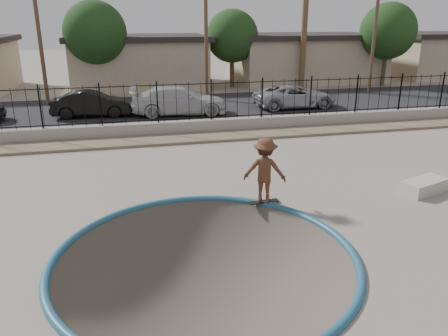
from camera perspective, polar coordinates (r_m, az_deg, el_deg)
name	(u,v)px	position (r m, az deg, el deg)	size (l,w,h in m)	color
ground	(157,148)	(22.53, -8.76, 2.65)	(120.00, 120.00, 2.20)	slate
bowl_pit	(205,258)	(10.15, -2.48, -11.63)	(6.84, 6.84, 1.80)	#463D35
coping_ring	(205,258)	(10.15, -2.48, -11.63)	(7.04, 7.04, 0.20)	#235774
rock_strip	(161,140)	(19.53, -8.20, 3.65)	(42.00, 1.60, 0.11)	#8A7A5A
retaining_wall	(159,129)	(20.53, -8.53, 5.10)	(42.00, 0.45, 0.60)	gray
fence	(157,103)	(20.28, -8.70, 8.39)	(40.00, 0.04, 1.80)	black
street	(149,107)	(27.12, -9.81, 7.81)	(90.00, 8.00, 0.04)	black
house_center	(139,60)	(36.26, -11.07, 13.64)	(10.60, 8.60, 3.90)	tan
house_east	(303,57)	(39.44, 10.32, 14.09)	(12.60, 8.60, 3.90)	tan
house_east_far	(443,54)	(46.77, 26.72, 13.16)	(11.60, 8.60, 3.90)	tan
utility_pole_left	(38,26)	(28.92, -23.11, 16.67)	(1.70, 0.24, 9.00)	#473323
utility_pole_mid	(206,21)	(29.12, -2.38, 18.59)	(1.70, 0.24, 9.50)	#473323
utility_pole_right	(375,25)	(33.57, 19.18, 17.24)	(1.70, 0.24, 9.00)	#473323
street_tree_left	(95,33)	(32.63, -16.50, 16.57)	(4.32, 4.32, 6.36)	#473323
street_tree_mid	(232,36)	(34.69, 1.07, 16.83)	(3.96, 3.96, 5.83)	#473323
street_tree_right	(388,31)	(37.71, 20.65, 16.39)	(4.32, 4.32, 6.36)	#473323
skater	(265,173)	(12.56, 5.33, -0.70)	(1.23, 0.70, 1.90)	brown
skateboard	(264,202)	(12.88, 5.21, -4.40)	(0.93, 0.30, 0.08)	black
concrete_ledge	(424,186)	(15.00, 24.69, -2.15)	(1.60, 0.70, 0.40)	#B3AB9F
car_b	(92,104)	(25.03, -16.86, 8.02)	(1.48, 4.25, 1.40)	black
car_c	(179,100)	(24.71, -5.87, 8.77)	(2.17, 5.34, 1.55)	silver
car_d	(295,96)	(26.87, 9.30, 9.26)	(2.28, 4.94, 1.37)	#A0A2A9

